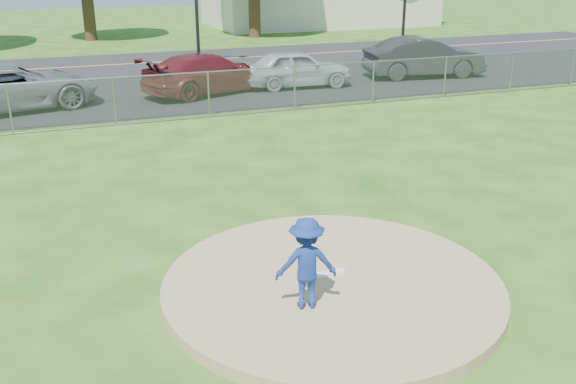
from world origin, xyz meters
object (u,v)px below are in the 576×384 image
parked_car_gray (11,87)px  parked_car_darkred (208,73)px  pitcher (306,263)px  parked_car_charcoal (424,57)px  parked_car_pearl (297,68)px

parked_car_gray → parked_car_darkred: parked_car_gray is taller
pitcher → parked_car_charcoal: bearing=-113.6°
pitcher → parked_car_gray: 16.58m
parked_car_gray → parked_car_pearl: bearing=-102.9°
parked_car_charcoal → pitcher: bearing=151.0°
parked_car_gray → parked_car_pearl: parked_car_gray is taller
pitcher → parked_car_darkred: (2.61, 16.38, -0.12)m
parked_car_gray → parked_car_pearl: size_ratio=1.32×
pitcher → parked_car_pearl: size_ratio=0.32×
pitcher → parked_car_darkred: size_ratio=0.26×
parked_car_gray → parked_car_charcoal: size_ratio=1.12×
parked_car_gray → parked_car_pearl: (10.62, 0.33, -0.05)m
parked_car_darkred → parked_car_charcoal: parked_car_charcoal is taller
parked_car_pearl → parked_car_charcoal: size_ratio=0.85×
parked_car_gray → pitcher: bearing=-179.4°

